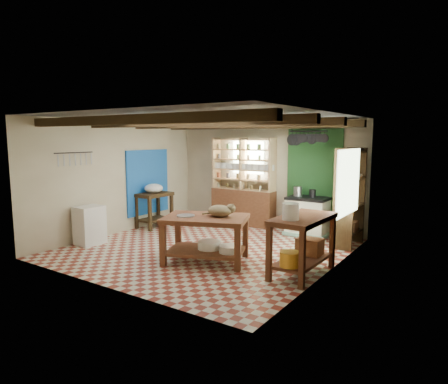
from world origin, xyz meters
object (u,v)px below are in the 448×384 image
Objects in this scene: white_cabinet at (90,225)px; cat at (220,211)px; prep_table at (154,210)px; right_counter at (302,245)px; stove at (307,216)px; work_table at (206,239)px.

cat is at bearing 13.57° from white_cabinet.
white_cabinet is (-0.02, -1.89, -0.03)m from prep_table.
prep_table is at bearing 123.17° from cat.
cat is (2.91, 0.55, 0.52)m from white_cabinet.
right_counter is (4.40, 0.74, 0.08)m from white_cabinet.
stove is 1.99× the size of cat.
white_cabinet is at bearing 158.76° from cat.
white_cabinet is 3.01m from cat.
prep_table is at bearing -159.51° from stove.
right_counter is 1.56m from cat.
work_table is 3.20× the size of cat.
stove reaches higher than work_table.
prep_table is 4.53m from right_counter.
white_cabinet is (-2.70, -0.41, -0.01)m from work_table.
stove is (0.77, 2.82, 0.03)m from work_table.
white_cabinet is at bearing -168.96° from right_counter.
stove is 2.66m from right_counter.
right_counter is (1.70, 0.33, 0.07)m from work_table.
white_cabinet is (-3.47, -3.22, -0.04)m from stove.
stove is 1.05× the size of prep_table.
white_cabinet is 0.60× the size of right_counter.
right_counter reaches higher than stove.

